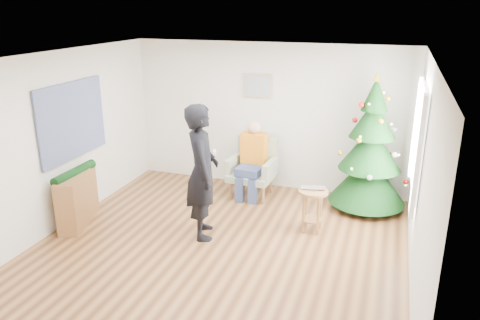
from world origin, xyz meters
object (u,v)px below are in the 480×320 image
(stool, at_px, (312,210))
(armchair, at_px, (253,175))
(console, at_px, (77,198))
(standing_man, at_px, (202,172))
(christmas_tree, at_px, (371,150))

(stool, height_order, armchair, armchair)
(console, bearing_deg, standing_man, -10.18)
(armchair, xyz_separation_m, console, (-2.21, -1.91, 0.03))
(stool, relative_size, armchair, 0.64)
(stool, xyz_separation_m, standing_man, (-1.48, -0.61, 0.64))
(console, bearing_deg, christmas_tree, 8.21)
(standing_man, bearing_deg, christmas_tree, -76.16)
(stool, relative_size, standing_man, 0.33)
(stool, distance_m, armchair, 1.63)
(standing_man, height_order, console, standing_man)
(standing_man, bearing_deg, console, 72.44)
(christmas_tree, height_order, stool, christmas_tree)
(armchair, bearing_deg, standing_man, -93.99)
(christmas_tree, relative_size, stool, 3.43)
(christmas_tree, height_order, standing_man, christmas_tree)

